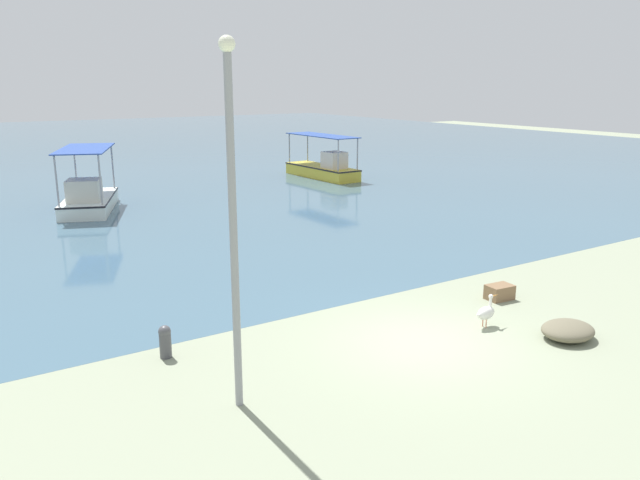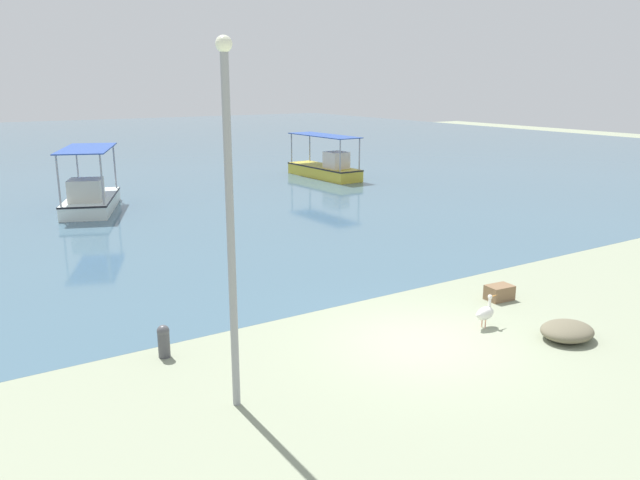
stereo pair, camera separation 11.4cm
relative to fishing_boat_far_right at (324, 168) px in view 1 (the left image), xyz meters
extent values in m
plane|color=gray|center=(-11.82, -22.28, -0.63)|extent=(120.00, 120.00, 0.00)
cube|color=#446478|center=(-11.82, 25.72, -0.63)|extent=(110.00, 90.00, 0.00)
cube|color=gold|center=(-0.01, 0.19, -0.27)|extent=(1.89, 5.81, 0.71)
cube|color=black|center=(-0.01, 0.19, 0.04)|extent=(1.93, 5.85, 0.08)
cylinder|color=#99999E|center=(-0.82, 2.78, 1.00)|extent=(0.08, 0.08, 1.85)
cylinder|color=#99999E|center=(0.59, 2.84, 1.00)|extent=(0.08, 0.08, 1.85)
cylinder|color=#99999E|center=(-0.61, -2.45, 1.00)|extent=(0.08, 0.08, 1.85)
cylinder|color=#99999E|center=(0.81, -2.40, 1.00)|extent=(0.08, 0.08, 1.85)
cube|color=#2A4690|center=(-0.01, 0.19, 1.95)|extent=(1.98, 5.61, 0.05)
cube|color=beige|center=(0.05, -1.10, 0.57)|extent=(1.21, 1.30, 0.99)
cube|color=white|center=(-14.58, -2.58, -0.31)|extent=(3.68, 5.44, 0.64)
cube|color=black|center=(-14.58, -2.58, -0.03)|extent=(3.74, 5.49, 0.08)
cylinder|color=#99999E|center=(-14.57, -0.13, 1.09)|extent=(0.08, 0.08, 2.17)
cylinder|color=#99999E|center=(-12.94, -0.76, 1.09)|extent=(0.08, 0.08, 2.17)
cylinder|color=#99999E|center=(-16.22, -4.39, 1.09)|extent=(0.08, 0.08, 2.17)
cylinder|color=#99999E|center=(-14.59, -5.02, 1.09)|extent=(0.08, 0.08, 2.17)
cube|color=#284491|center=(-14.58, -2.58, 2.20)|extent=(3.71, 5.29, 0.05)
cube|color=beige|center=(-14.99, -3.64, 0.50)|extent=(1.79, 1.78, 0.97)
cylinder|color=#E0997A|center=(-9.96, -22.34, -0.52)|extent=(0.03, 0.03, 0.22)
cylinder|color=#E0997A|center=(-9.95, -22.44, -0.52)|extent=(0.03, 0.03, 0.22)
ellipsoid|color=white|center=(-9.92, -22.39, -0.28)|extent=(0.59, 0.34, 0.32)
ellipsoid|color=white|center=(-10.17, -22.42, -0.26)|extent=(0.17, 0.14, 0.10)
cylinder|color=white|center=(-9.77, -22.37, -0.05)|extent=(0.07, 0.07, 0.26)
sphere|color=white|center=(-9.77, -22.37, 0.11)|extent=(0.11, 0.11, 0.11)
cone|color=#E5933F|center=(-9.61, -22.35, 0.10)|extent=(0.30, 0.09, 0.06)
cylinder|color=gray|center=(-16.56, -22.56, 2.49)|extent=(0.14, 0.14, 6.24)
sphere|color=#EAEACC|center=(-16.56, -22.56, 5.72)|extent=(0.28, 0.28, 0.28)
cylinder|color=#47474C|center=(-17.01, -19.87, -0.35)|extent=(0.26, 0.26, 0.56)
sphere|color=#4C4C51|center=(-17.01, -19.87, -0.04)|extent=(0.27, 0.27, 0.27)
ellipsoid|color=#6C644E|center=(-8.86, -23.92, -0.43)|extent=(1.30, 1.10, 0.41)
cube|color=#816143|center=(-8.10, -21.21, -0.43)|extent=(0.75, 0.55, 0.40)
camera|label=1|loc=(-20.93, -32.10, 5.13)|focal=35.00mm
camera|label=2|loc=(-20.84, -32.16, 5.13)|focal=35.00mm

